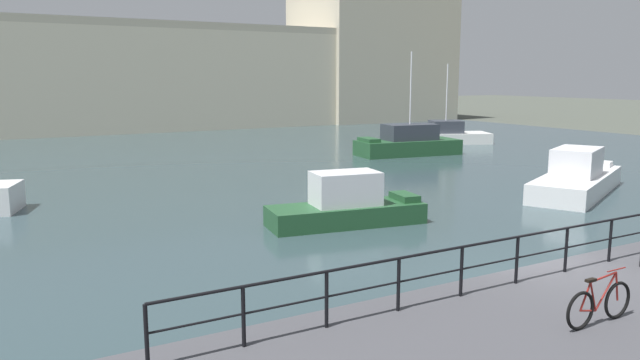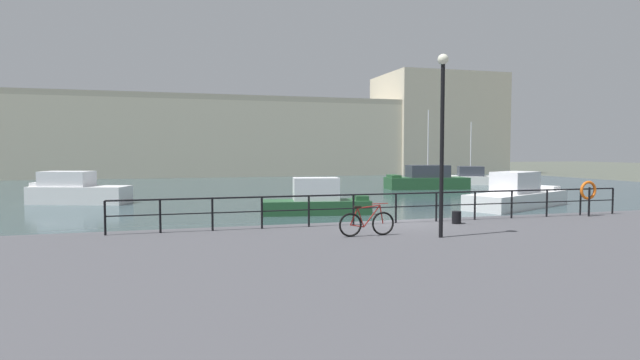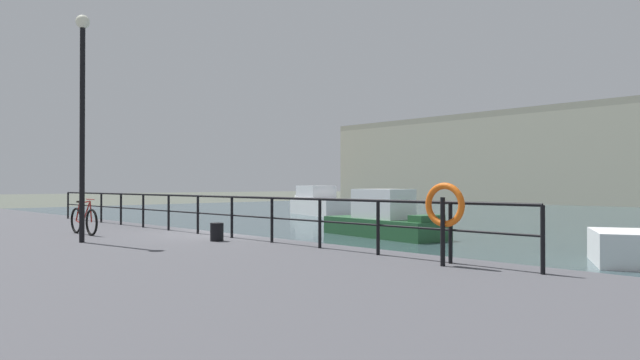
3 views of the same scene
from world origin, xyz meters
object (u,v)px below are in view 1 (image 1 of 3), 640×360
at_px(harbor_building, 191,74).
at_px(moored_cabin_cruiser, 408,143).
at_px(moored_red_daysailer, 577,178).
at_px(moored_small_launch, 347,205).
at_px(moored_green_narrowboat, 447,135).
at_px(parked_bicycle, 599,304).

distance_m(harbor_building, moored_cabin_cruiser, 30.90).
bearing_deg(harbor_building, moored_red_daysailer, -85.88).
bearing_deg(moored_cabin_cruiser, moored_small_launch, 53.94).
distance_m(moored_green_narrowboat, parked_bicycle, 37.63).
xyz_separation_m(moored_red_daysailer, parked_bicycle, (-13.59, -10.94, 0.38)).
height_order(moored_red_daysailer, parked_bicycle, moored_red_daysailer).
bearing_deg(moored_green_narrowboat, moored_cabin_cruiser, 55.57).
distance_m(moored_cabin_cruiser, parked_bicycle, 29.96).
xyz_separation_m(moored_cabin_cruiser, moored_green_narrowboat, (7.25, 4.34, -0.15)).
xyz_separation_m(harbor_building, moored_small_launch, (-8.80, -44.61, -4.80)).
xyz_separation_m(harbor_building, moored_red_daysailer, (3.22, -44.81, -4.78)).
bearing_deg(moored_small_launch, moored_red_daysailer, 8.18).
bearing_deg(parked_bicycle, moored_green_narrowboat, 52.65).
relative_size(moored_green_narrowboat, parked_bicycle, 3.89).
height_order(moored_small_launch, moored_cabin_cruiser, moored_cabin_cruiser).
bearing_deg(parked_bicycle, harbor_building, 79.31).
relative_size(moored_small_launch, parked_bicycle, 3.26).
xyz_separation_m(harbor_building, moored_green_narrowboat, (12.38, -25.77, -4.83)).
height_order(moored_cabin_cruiser, moored_green_narrowboat, moored_cabin_cruiser).
bearing_deg(moored_green_narrowboat, harbor_building, -39.66).
height_order(moored_red_daysailer, moored_green_narrowboat, moored_green_narrowboat).
height_order(moored_small_launch, moored_red_daysailer, moored_red_daysailer).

